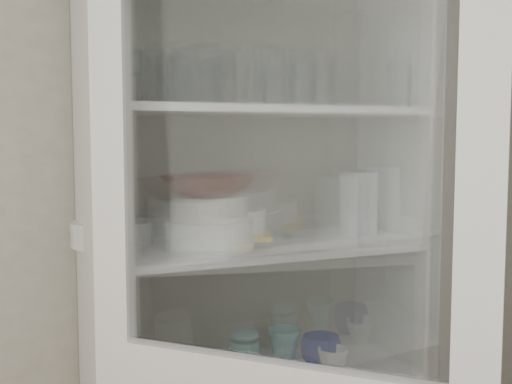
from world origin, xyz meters
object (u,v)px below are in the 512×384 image
object	(u,v)px
mug_blue	(321,351)
teal_jar	(245,352)
glass_platter	(238,240)
mug_teal	(285,344)
cream_bowl	(209,207)
plate_stack_back	(112,233)
mug_white	(333,362)
white_canister	(125,363)
goblet_0	(138,75)
terracotta_bowl	(209,185)
goblet_1	(221,79)
yellow_trivet	(238,235)
goblet_2	(287,85)
pantry_cabinet	(248,339)
grey_bowl_stack	(358,203)
goblet_3	(307,79)
plate_stack_front	(209,234)
measuring_cups	(232,380)
white_ramekin	(238,221)

from	to	relation	value
mug_blue	teal_jar	world-z (taller)	teal_jar
glass_platter	mug_teal	size ratio (longest dim) A/B	2.92
cream_bowl	plate_stack_back	bearing A→B (deg)	145.07
mug_white	white_canister	bearing A→B (deg)	171.33
goblet_0	terracotta_bowl	bearing A→B (deg)	-46.50
terracotta_bowl	white_canister	distance (m)	0.57
teal_jar	plate_stack_back	bearing A→B (deg)	167.72
goblet_1	terracotta_bowl	world-z (taller)	goblet_1
plate_stack_back	teal_jar	world-z (taller)	plate_stack_back
terracotta_bowl	mug_white	world-z (taller)	terracotta_bowl
glass_platter	yellow_trivet	xyz separation A→B (m)	(0.00, 0.00, 0.02)
goblet_1	yellow_trivet	bearing A→B (deg)	-80.42
yellow_trivet	mug_teal	xyz separation A→B (m)	(0.18, 0.06, -0.37)
goblet_2	plate_stack_back	world-z (taller)	goblet_2
goblet_1	goblet_2	bearing A→B (deg)	3.37
plate_stack_back	pantry_cabinet	bearing A→B (deg)	-5.73
goblet_0	grey_bowl_stack	size ratio (longest dim) A/B	0.90
cream_bowl	mug_blue	world-z (taller)	cream_bowl
pantry_cabinet	mug_teal	world-z (taller)	pantry_cabinet
goblet_3	plate_stack_front	distance (m)	0.60
goblet_1	mug_teal	xyz separation A→B (m)	(0.20, -0.04, -0.84)
goblet_0	goblet_1	bearing A→B (deg)	-2.03
yellow_trivet	teal_jar	bearing A→B (deg)	43.45
glass_platter	mug_teal	bearing A→B (deg)	18.86
pantry_cabinet	plate_stack_front	distance (m)	0.42
goblet_3	measuring_cups	world-z (taller)	goblet_3
goblet_2	terracotta_bowl	size ratio (longest dim) A/B	0.64
glass_platter	measuring_cups	size ratio (longest dim) A/B	2.86
cream_bowl	glass_platter	size ratio (longest dim) A/B	0.67
goblet_1	mug_teal	size ratio (longest dim) A/B	1.62
goblet_1	goblet_3	size ratio (longest dim) A/B	0.93
goblet_2	teal_jar	world-z (taller)	goblet_2
cream_bowl	grey_bowl_stack	distance (m)	0.54
pantry_cabinet	plate_stack_front	bearing A→B (deg)	-143.32
teal_jar	goblet_0	bearing A→B (deg)	164.83
pantry_cabinet	grey_bowl_stack	distance (m)	0.56
goblet_0	goblet_2	world-z (taller)	goblet_0
goblet_3	terracotta_bowl	world-z (taller)	goblet_3
terracotta_bowl	mug_blue	xyz separation A→B (m)	(0.37, 0.02, -0.53)
goblet_3	plate_stack_back	world-z (taller)	goblet_3
plate_stack_back	measuring_cups	distance (m)	0.54
mug_white	white_canister	world-z (taller)	white_canister
yellow_trivet	mug_blue	world-z (taller)	yellow_trivet
goblet_2	mug_white	world-z (taller)	goblet_2
plate_stack_front	glass_platter	size ratio (longest dim) A/B	0.78
glass_platter	mug_blue	bearing A→B (deg)	-8.16
plate_stack_back	mug_teal	world-z (taller)	plate_stack_back
pantry_cabinet	terracotta_bowl	bearing A→B (deg)	-143.32
goblet_3	teal_jar	xyz separation A→B (m)	(-0.23, -0.05, -0.84)
mug_blue	white_ramekin	bearing A→B (deg)	-171.94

